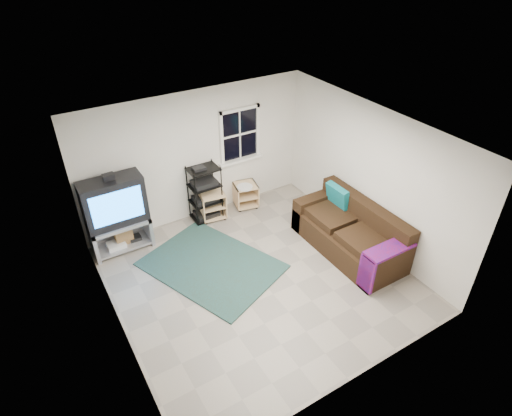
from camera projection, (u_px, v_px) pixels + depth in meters
room at (240, 138)px, 8.48m from camera, size 4.60×4.62×4.60m
tv_unit at (115, 209)px, 7.49m from camera, size 1.06×0.53×1.56m
av_rack at (205, 197)px, 8.47m from camera, size 0.59×0.43×1.18m
side_table_left at (212, 203)px, 8.65m from camera, size 0.55×0.55×0.57m
side_table_right at (245, 193)px, 8.99m from camera, size 0.55×0.55×0.53m
sofa at (351, 234)px, 7.73m from camera, size 0.97×2.19×1.00m
shag_rug at (212, 265)px, 7.53m from camera, size 2.36×2.70×0.03m
paper_bag at (124, 236)px, 7.88m from camera, size 0.32×0.21×0.44m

